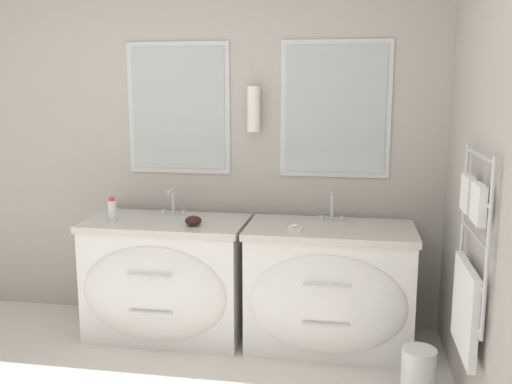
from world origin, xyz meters
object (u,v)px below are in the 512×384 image
(vanity_left, at_px, (166,278))
(amenity_bowl, at_px, (193,221))
(waste_bin, at_px, (418,372))
(vanity_right, at_px, (329,288))
(toiletry_bottle, at_px, (112,210))

(vanity_left, xyz_separation_m, amenity_bowl, (0.22, -0.08, 0.43))
(amenity_bowl, bearing_deg, vanity_left, 159.86)
(waste_bin, bearing_deg, vanity_right, 133.30)
(toiletry_bottle, bearing_deg, vanity_right, 2.39)
(vanity_left, xyz_separation_m, toiletry_bottle, (-0.34, -0.06, 0.47))
(vanity_left, distance_m, waste_bin, 1.73)
(amenity_bowl, bearing_deg, vanity_right, 5.35)
(vanity_right, bearing_deg, amenity_bowl, -174.65)
(vanity_right, relative_size, toiletry_bottle, 6.50)
(vanity_right, distance_m, toiletry_bottle, 1.52)
(toiletry_bottle, height_order, waste_bin, toiletry_bottle)
(vanity_left, relative_size, vanity_right, 1.00)
(toiletry_bottle, bearing_deg, waste_bin, -14.02)
(toiletry_bottle, bearing_deg, amenity_bowl, -2.23)
(vanity_left, height_order, waste_bin, vanity_left)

